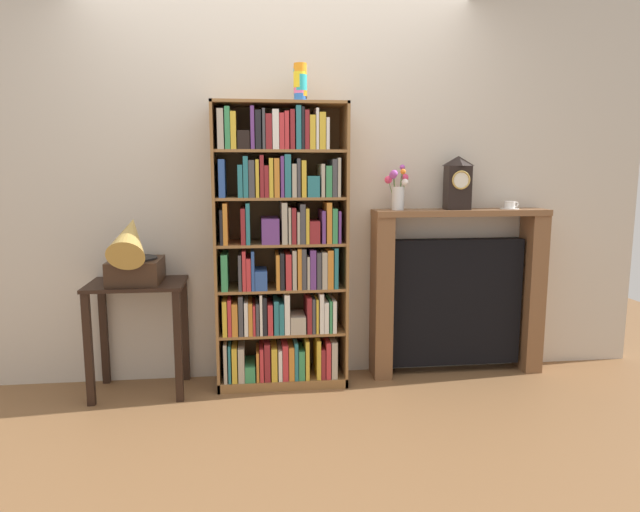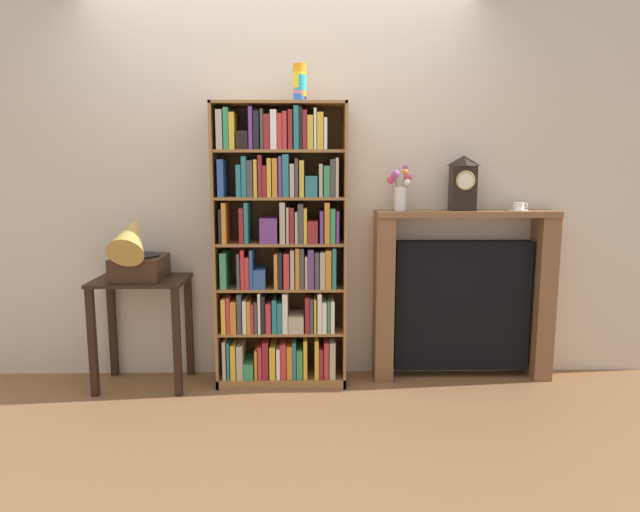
{
  "view_description": "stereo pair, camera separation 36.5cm",
  "coord_description": "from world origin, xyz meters",
  "px_view_note": "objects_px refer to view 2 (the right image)",
  "views": [
    {
      "loc": [
        -0.18,
        -3.51,
        1.42
      ],
      "look_at": [
        0.25,
        0.08,
        0.85
      ],
      "focal_mm": 31.65,
      "sensor_mm": 36.0,
      "label": 1
    },
    {
      "loc": [
        0.19,
        -3.53,
        1.42
      ],
      "look_at": [
        0.25,
        0.08,
        0.85
      ],
      "focal_mm": 31.65,
      "sensor_mm": 36.0,
      "label": 2
    }
  ],
  "objects_px": {
    "gramophone": "(136,251)",
    "flower_vase": "(400,190)",
    "teacup_with_saucer": "(519,207)",
    "mantel_clock": "(463,183)",
    "bookshelf": "(281,253)",
    "fireplace_mantel": "(462,297)",
    "cup_stack": "(300,83)",
    "side_table_left": "(142,307)"
  },
  "relations": [
    {
      "from": "cup_stack",
      "to": "gramophone",
      "type": "distance_m",
      "value": 1.46
    },
    {
      "from": "gramophone",
      "to": "side_table_left",
      "type": "bearing_deg",
      "value": 90.0
    },
    {
      "from": "bookshelf",
      "to": "cup_stack",
      "type": "relative_size",
      "value": 7.87
    },
    {
      "from": "gramophone",
      "to": "flower_vase",
      "type": "relative_size",
      "value": 1.7
    },
    {
      "from": "teacup_with_saucer",
      "to": "cup_stack",
      "type": "bearing_deg",
      "value": -176.89
    },
    {
      "from": "side_table_left",
      "to": "fireplace_mantel",
      "type": "height_order",
      "value": "fireplace_mantel"
    },
    {
      "from": "flower_vase",
      "to": "fireplace_mantel",
      "type": "bearing_deg",
      "value": 3.07
    },
    {
      "from": "bookshelf",
      "to": "mantel_clock",
      "type": "bearing_deg",
      "value": 2.75
    },
    {
      "from": "bookshelf",
      "to": "teacup_with_saucer",
      "type": "height_order",
      "value": "bookshelf"
    },
    {
      "from": "gramophone",
      "to": "flower_vase",
      "type": "bearing_deg",
      "value": 5.51
    },
    {
      "from": "bookshelf",
      "to": "teacup_with_saucer",
      "type": "distance_m",
      "value": 1.58
    },
    {
      "from": "gramophone",
      "to": "teacup_with_saucer",
      "type": "height_order",
      "value": "gramophone"
    },
    {
      "from": "mantel_clock",
      "to": "flower_vase",
      "type": "xyz_separation_m",
      "value": [
        -0.41,
        -0.0,
        -0.04
      ]
    },
    {
      "from": "bookshelf",
      "to": "flower_vase",
      "type": "xyz_separation_m",
      "value": [
        0.77,
        0.06,
        0.4
      ]
    },
    {
      "from": "teacup_with_saucer",
      "to": "flower_vase",
      "type": "bearing_deg",
      "value": -179.74
    },
    {
      "from": "bookshelf",
      "to": "side_table_left",
      "type": "relative_size",
      "value": 2.55
    },
    {
      "from": "cup_stack",
      "to": "flower_vase",
      "type": "xyz_separation_m",
      "value": [
        0.65,
        0.07,
        -0.66
      ]
    },
    {
      "from": "cup_stack",
      "to": "side_table_left",
      "type": "bearing_deg",
      "value": -178.85
    },
    {
      "from": "flower_vase",
      "to": "mantel_clock",
      "type": "bearing_deg",
      "value": 0.16
    },
    {
      "from": "bookshelf",
      "to": "gramophone",
      "type": "relative_size",
      "value": 3.59
    },
    {
      "from": "bookshelf",
      "to": "gramophone",
      "type": "xyz_separation_m",
      "value": [
        -0.9,
        -0.11,
        0.03
      ]
    },
    {
      "from": "fireplace_mantel",
      "to": "flower_vase",
      "type": "bearing_deg",
      "value": -176.93
    },
    {
      "from": "cup_stack",
      "to": "gramophone",
      "type": "xyz_separation_m",
      "value": [
        -1.03,
        -0.09,
        -1.03
      ]
    },
    {
      "from": "fireplace_mantel",
      "to": "gramophone",
      "type": "bearing_deg",
      "value": -175.0
    },
    {
      "from": "cup_stack",
      "to": "gramophone",
      "type": "height_order",
      "value": "cup_stack"
    },
    {
      "from": "mantel_clock",
      "to": "flower_vase",
      "type": "bearing_deg",
      "value": -179.84
    },
    {
      "from": "fireplace_mantel",
      "to": "flower_vase",
      "type": "height_order",
      "value": "flower_vase"
    },
    {
      "from": "side_table_left",
      "to": "gramophone",
      "type": "height_order",
      "value": "gramophone"
    },
    {
      "from": "mantel_clock",
      "to": "bookshelf",
      "type": "bearing_deg",
      "value": -177.25
    },
    {
      "from": "cup_stack",
      "to": "bookshelf",
      "type": "bearing_deg",
      "value": 171.83
    },
    {
      "from": "side_table_left",
      "to": "mantel_clock",
      "type": "bearing_deg",
      "value": 2.64
    },
    {
      "from": "side_table_left",
      "to": "flower_vase",
      "type": "bearing_deg",
      "value": 3.24
    },
    {
      "from": "bookshelf",
      "to": "teacup_with_saucer",
      "type": "relative_size",
      "value": 14.48
    },
    {
      "from": "bookshelf",
      "to": "mantel_clock",
      "type": "relative_size",
      "value": 5.13
    },
    {
      "from": "bookshelf",
      "to": "teacup_with_saucer",
      "type": "bearing_deg",
      "value": 2.18
    },
    {
      "from": "side_table_left",
      "to": "teacup_with_saucer",
      "type": "bearing_deg",
      "value": 2.29
    },
    {
      "from": "mantel_clock",
      "to": "gramophone",
      "type": "bearing_deg",
      "value": -175.54
    },
    {
      "from": "flower_vase",
      "to": "bookshelf",
      "type": "bearing_deg",
      "value": -175.89
    },
    {
      "from": "side_table_left",
      "to": "teacup_with_saucer",
      "type": "height_order",
      "value": "teacup_with_saucer"
    },
    {
      "from": "side_table_left",
      "to": "mantel_clock",
      "type": "xyz_separation_m",
      "value": [
        2.08,
        0.1,
        0.79
      ]
    },
    {
      "from": "cup_stack",
      "to": "fireplace_mantel",
      "type": "distance_m",
      "value": 1.75
    },
    {
      "from": "side_table_left",
      "to": "flower_vase",
      "type": "distance_m",
      "value": 1.83
    }
  ]
}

